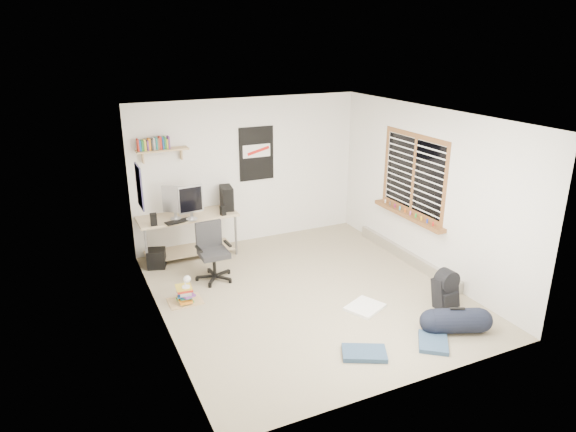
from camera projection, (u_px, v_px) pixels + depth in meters
name	position (u px, v px, depth m)	size (l,w,h in m)	color
floor	(307.00, 293.00, 7.28)	(4.00, 4.50, 0.01)	gray
ceiling	(309.00, 115.00, 6.45)	(4.00, 4.50, 0.01)	white
back_wall	(248.00, 171.00, 8.79)	(4.00, 0.01, 2.50)	silver
left_wall	(157.00, 233.00, 6.07)	(0.01, 4.50, 2.50)	silver
right_wall	(427.00, 192.00, 7.66)	(0.01, 4.50, 2.50)	silver
desk	(188.00, 235.00, 8.40)	(1.57, 0.69, 0.72)	tan
monitor_left	(175.00, 207.00, 7.99)	(0.38, 0.10, 0.42)	#A2A1A6
monitor_right	(191.00, 207.00, 7.98)	(0.40, 0.10, 0.44)	#A09FA4
pc_tower	(227.00, 198.00, 8.49)	(0.18, 0.37, 0.39)	black
keyboard	(179.00, 221.00, 7.96)	(0.43, 0.15, 0.02)	black
speaker_left	(154.00, 220.00, 7.78)	(0.10, 0.10, 0.19)	black
speaker_right	(223.00, 211.00, 8.23)	(0.08, 0.08, 0.16)	black
office_chair	(214.00, 249.00, 7.53)	(0.57, 0.57, 0.87)	#27272A
wall_shelf	(162.00, 150.00, 7.94)	(0.80, 0.22, 0.24)	tan
poster_back_wall	(257.00, 154.00, 8.73)	(0.62, 0.03, 0.92)	black
poster_left_wall	(139.00, 187.00, 7.02)	(0.02, 0.42, 0.60)	navy
window	(413.00, 174.00, 7.83)	(0.10, 1.50, 1.26)	brown
baseboard_heater	(406.00, 256.00, 8.28)	(0.08, 2.50, 0.18)	#B7B2A8
backpack	(445.00, 292.00, 6.87)	(0.32, 0.25, 0.42)	black
duffel_bag	(456.00, 322.00, 6.28)	(0.31, 0.31, 0.61)	black
tshirt	(365.00, 307.00, 6.86)	(0.47, 0.39, 0.04)	white
jeans_a	(364.00, 353.00, 5.86)	(0.50, 0.32, 0.05)	navy
jeans_b	(433.00, 343.00, 6.06)	(0.44, 0.33, 0.06)	navy
book_stack	(185.00, 292.00, 7.00)	(0.46, 0.38, 0.31)	brown
desk_lamp	(185.00, 277.00, 6.91)	(0.11, 0.18, 0.18)	white
subwoofer	(157.00, 259.00, 8.06)	(0.27, 0.27, 0.30)	black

